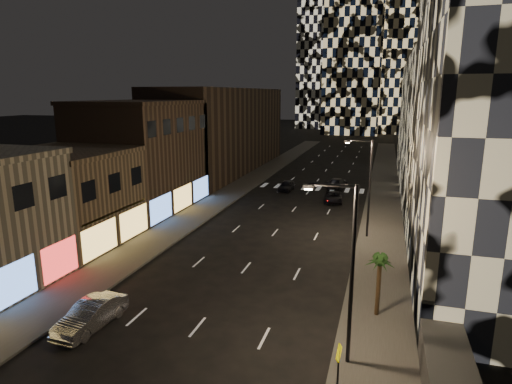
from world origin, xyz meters
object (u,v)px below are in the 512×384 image
Objects in this scene: streetlight_near at (347,263)px; palm_tree at (380,265)px; streetlight_far at (367,182)px; car_dark_rightlane at (334,197)px; car_silver_parked at (91,315)px; car_dark_oncoming at (337,183)px; ped_sign at (338,362)px; car_dark_midlane at (286,186)px.

streetlight_near is 2.33× the size of palm_tree.
car_dark_rightlane is (-4.35, 12.60, -4.72)m from streetlight_far.
streetlight_near is 33.22m from car_dark_rightlane.
car_silver_parked is 16.98m from palm_tree.
streetlight_far is 2.33× the size of palm_tree.
car_dark_oncoming is 8.28m from car_dark_rightlane.
ped_sign is (0.05, -3.01, -3.29)m from streetlight_near.
streetlight_near is at bearing 6.97° from car_silver_parked.
car_dark_rightlane is at bearing 105.16° from ped_sign.
streetlight_near is 1.88× the size of car_silver_parked.
car_dark_oncoming is at bearing 96.78° from streetlight_near.
car_dark_midlane is (-11.42, 17.18, -4.64)m from streetlight_far.
car_dark_midlane is 34.55m from palm_tree.
ped_sign is at bearing -99.94° from palm_tree.
car_silver_parked is at bearing -93.27° from car_dark_midlane.
car_dark_rightlane is (9.80, 33.43, -0.16)m from car_silver_parked.
ped_sign is (11.47, -40.19, 1.35)m from car_dark_midlane.
streetlight_far is 21.91m from car_dark_oncoming.
car_dark_rightlane is (-4.35, 32.60, -4.72)m from streetlight_near.
streetlight_far is 14.14m from car_dark_rightlane.
ped_sign is (0.05, -23.01, -3.29)m from streetlight_far.
car_silver_parked is at bearing -176.65° from streetlight_near.
palm_tree is at bearing 88.16° from ped_sign.
streetlight_near is at bearing -105.99° from palm_tree.
car_silver_parked is 42.71m from car_dark_oncoming.
streetlight_far is 21.14m from car_dark_midlane.
car_silver_parked is 1.05× the size of car_dark_rightlane.
car_dark_midlane is at bearing 89.50° from car_silver_parked.
car_dark_rightlane is at bearing 97.61° from streetlight_near.
car_dark_midlane is at bearing 141.86° from car_dark_rightlane.
palm_tree reaches higher than ped_sign.
car_dark_oncoming is (-4.85, 40.86, -4.61)m from streetlight_near.
palm_tree reaches higher than car_dark_midlane.
streetlight_far is 3.21× the size of ped_sign.
streetlight_near reaches higher than car_dark_midlane.
palm_tree reaches higher than car_dark_rightlane.
ped_sign is at bearing -73.22° from car_dark_midlane.
car_dark_rightlane is (7.07, -4.58, -0.08)m from car_dark_midlane.
car_dark_midlane is at bearing 114.04° from ped_sign.
car_dark_rightlane is (0.50, -8.26, -0.11)m from car_dark_oncoming.
palm_tree is (12.92, -31.94, 2.63)m from car_dark_midlane.
streetlight_far is at bearing 110.54° from car_dark_oncoming.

